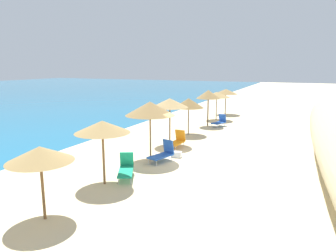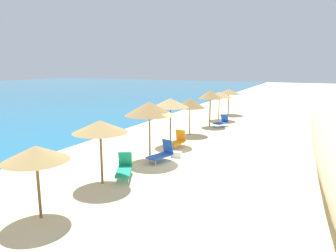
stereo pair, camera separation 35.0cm
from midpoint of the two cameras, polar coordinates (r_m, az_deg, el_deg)
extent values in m
plane|color=beige|center=(16.24, 3.44, -6.20)|extent=(160.00, 160.00, 0.00)
cylinder|color=brown|center=(10.73, -22.78, -10.47)|extent=(0.09, 0.09, 2.05)
cone|color=#9E7F4C|center=(10.39, -23.24, -4.72)|extent=(2.04, 2.04, 0.48)
cylinder|color=brown|center=(13.00, -12.45, -5.54)|extent=(0.10, 0.10, 2.30)
cone|color=#9E7F4C|center=(12.71, -12.68, -0.14)|extent=(2.22, 2.22, 0.49)
cylinder|color=brown|center=(15.91, -3.87, -1.93)|extent=(0.08, 0.08, 2.49)
cone|color=olive|center=(15.65, -3.94, 3.22)|extent=(2.50, 2.50, 0.69)
cylinder|color=brown|center=(18.95, -0.20, 0.18)|extent=(0.08, 0.08, 2.47)
cone|color=tan|center=(18.75, -0.20, 4.26)|extent=(2.23, 2.23, 0.54)
cylinder|color=brown|center=(21.95, 3.29, 1.09)|extent=(0.07, 0.07, 2.05)
cone|color=olive|center=(21.78, 3.33, 4.22)|extent=(2.12, 2.12, 0.66)
cylinder|color=brown|center=(25.15, 6.90, 2.67)|extent=(0.10, 0.10, 2.37)
cone|color=olive|center=(24.99, 6.97, 5.78)|extent=(1.91, 1.91, 0.67)
cylinder|color=brown|center=(28.17, 8.47, 3.31)|extent=(0.07, 0.07, 2.17)
cone|color=#9E7F4C|center=(28.04, 8.54, 5.69)|extent=(2.35, 2.35, 0.48)
cylinder|color=brown|center=(31.55, 10.13, 4.07)|extent=(0.09, 0.09, 2.17)
cone|color=olive|center=(31.43, 10.20, 6.21)|extent=(2.30, 2.30, 0.50)
cube|color=orange|center=(18.33, 0.89, -3.13)|extent=(1.33, 0.69, 0.07)
cube|color=orange|center=(18.78, 1.73, -1.71)|extent=(0.25, 0.63, 0.69)
cylinder|color=silver|center=(18.02, -0.65, -3.96)|extent=(0.04, 0.04, 0.29)
cylinder|color=silver|center=(17.79, 0.84, -4.16)|extent=(0.04, 0.04, 0.29)
cylinder|color=silver|center=(18.97, 0.93, -3.20)|extent=(0.04, 0.04, 0.29)
cylinder|color=silver|center=(18.74, 2.36, -3.38)|extent=(0.04, 0.04, 0.29)
cube|color=blue|center=(15.77, -2.06, -5.53)|extent=(1.46, 1.02, 0.07)
cube|color=blue|center=(16.11, -0.55, -3.79)|extent=(0.37, 0.68, 0.75)
cylinder|color=silver|center=(15.62, -4.23, -6.37)|extent=(0.04, 0.04, 0.28)
cylinder|color=silver|center=(15.25, -2.77, -6.80)|extent=(0.04, 0.04, 0.28)
cylinder|color=silver|center=(16.39, -1.40, -5.51)|extent=(0.04, 0.04, 0.28)
cylinder|color=silver|center=(16.04, 0.05, -5.88)|extent=(0.04, 0.04, 0.28)
cube|color=#199972|center=(13.66, -8.46, -8.23)|extent=(1.64, 1.24, 0.07)
cube|color=#199972|center=(14.25, -8.25, -5.99)|extent=(0.45, 0.62, 0.67)
cylinder|color=silver|center=(13.14, -9.81, -9.90)|extent=(0.04, 0.04, 0.29)
cylinder|color=silver|center=(13.09, -7.56, -9.91)|extent=(0.04, 0.04, 0.29)
cylinder|color=silver|center=(14.36, -9.24, -8.05)|extent=(0.04, 0.04, 0.29)
cylinder|color=silver|center=(14.32, -7.19, -8.05)|extent=(0.04, 0.04, 0.29)
cube|color=blue|center=(25.10, 8.79, 0.56)|extent=(1.38, 0.97, 0.07)
cube|color=blue|center=(25.53, 9.52, 1.45)|extent=(0.38, 0.66, 0.64)
cylinder|color=silver|center=(24.84, 7.60, 0.09)|extent=(0.04, 0.04, 0.27)
cylinder|color=silver|center=(24.55, 8.63, -0.07)|extent=(0.04, 0.04, 0.27)
cylinder|color=silver|center=(25.71, 8.92, 0.42)|extent=(0.04, 0.04, 0.27)
cylinder|color=silver|center=(25.43, 9.93, 0.27)|extent=(0.04, 0.04, 0.27)
cube|color=white|center=(16.63, 0.97, -5.21)|extent=(0.38, 0.55, 0.31)
camera|label=1|loc=(0.18, -90.58, -0.11)|focal=33.39mm
camera|label=2|loc=(0.18, 89.42, 0.11)|focal=33.39mm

